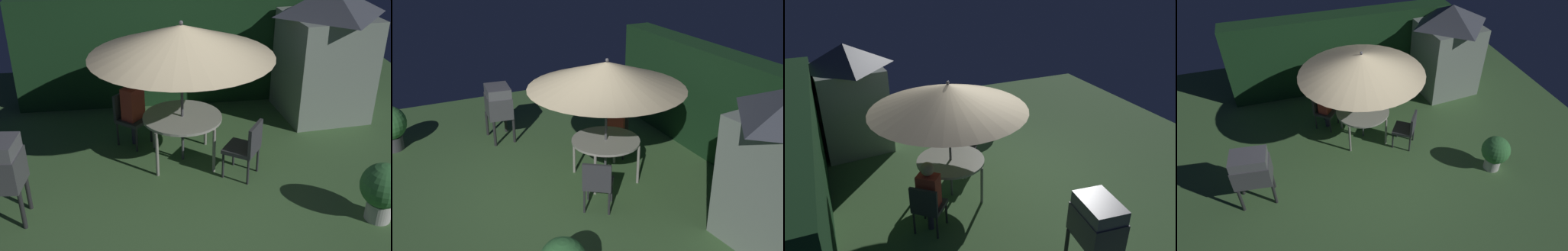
# 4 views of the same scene
# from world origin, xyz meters

# --- Properties ---
(ground_plane) EXTENTS (11.00, 11.00, 0.00)m
(ground_plane) POSITION_xyz_m (0.00, 0.00, 0.00)
(ground_plane) COLOR #47703D
(hedge_backdrop) EXTENTS (6.08, 0.60, 2.14)m
(hedge_backdrop) POSITION_xyz_m (0.00, 3.50, 1.07)
(hedge_backdrop) COLOR #193D1E
(hedge_backdrop) RESTS_ON ground
(garden_shed) EXTENTS (1.68, 1.64, 2.43)m
(garden_shed) POSITION_xyz_m (2.69, 2.49, 1.24)
(garden_shed) COLOR gray
(garden_shed) RESTS_ON ground
(patio_table) EXTENTS (1.23, 1.23, 0.77)m
(patio_table) POSITION_xyz_m (-0.10, 1.09, 0.71)
(patio_table) COLOR #B2ADA3
(patio_table) RESTS_ON ground
(patio_umbrella) EXTENTS (2.74, 2.74, 2.27)m
(patio_umbrella) POSITION_xyz_m (-0.10, 1.09, 1.98)
(patio_umbrella) COLOR #4C4C51
(patio_umbrella) RESTS_ON ground
(chair_near_shed) EXTENTS (0.65, 0.65, 0.90)m
(chair_near_shed) POSITION_xyz_m (-0.92, 1.77, 0.52)
(chair_near_shed) COLOR #38383D
(chair_near_shed) RESTS_ON ground
(chair_far_side) EXTENTS (0.64, 0.64, 0.90)m
(chair_far_side) POSITION_xyz_m (0.78, 0.47, 0.52)
(chair_far_side) COLOR #38383D
(chair_far_side) RESTS_ON ground
(potted_plant_by_grill) EXTENTS (0.60, 0.60, 0.82)m
(potted_plant_by_grill) POSITION_xyz_m (2.29, -0.79, 0.47)
(potted_plant_by_grill) COLOR silver
(potted_plant_by_grill) RESTS_ON ground
(person_in_red) EXTENTS (0.40, 0.41, 1.26)m
(person_in_red) POSITION_xyz_m (-0.86, 1.71, 0.78)
(person_in_red) COLOR #CC3D33
(person_in_red) RESTS_ON ground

